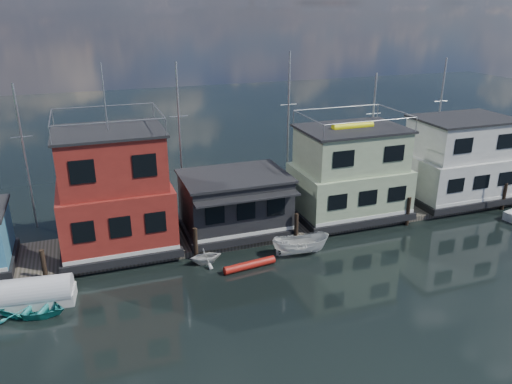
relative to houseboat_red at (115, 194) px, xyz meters
name	(u,v)px	position (x,y,z in m)	size (l,w,h in m)	color
ground	(314,329)	(8.50, -12.00, -4.10)	(160.00, 160.00, 0.00)	black
dock	(242,230)	(8.50, 0.00, -3.90)	(48.00, 5.00, 0.40)	#595147
houseboat_red	(115,194)	(0.00, 0.00, 0.00)	(7.40, 5.90, 11.86)	black
houseboat_dark	(235,203)	(8.00, -0.02, -1.69)	(7.40, 6.10, 4.06)	black
houseboat_green	(349,173)	(17.00, 0.00, -0.55)	(8.40, 5.90, 7.03)	black
houseboat_white	(458,160)	(27.00, 0.00, -0.57)	(8.40, 5.90, 6.66)	black
pilings	(250,236)	(8.17, -2.80, -3.00)	(42.28, 0.28, 2.20)	#2D2116
background_masts	(274,133)	(13.26, 6.00, 1.45)	(36.40, 0.16, 12.00)	silver
tarp_runabout	(35,294)	(-4.95, -4.88, -3.48)	(4.29, 2.11, 1.68)	silver
dinghy_teal	(32,308)	(-5.06, -5.87, -3.73)	(2.57, 3.60, 0.75)	teal
red_kayak	(250,265)	(7.36, -5.10, -3.85)	(0.50, 0.50, 3.40)	#AB1A12
motorboat	(301,245)	(11.08, -4.48, -3.38)	(1.40, 3.73, 1.44)	white
dinghy_white	(205,256)	(4.92, -3.60, -3.56)	(1.78, 2.06, 1.09)	silver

